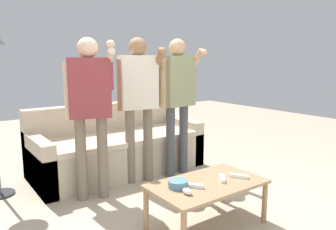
{
  "coord_description": "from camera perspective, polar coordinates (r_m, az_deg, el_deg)",
  "views": [
    {
      "loc": [
        -1.6,
        -2.05,
        1.37
      ],
      "look_at": [
        0.16,
        0.38,
        0.86
      ],
      "focal_mm": 34.63,
      "sensor_mm": 36.0,
      "label": 1
    }
  ],
  "objects": [
    {
      "name": "game_remote_wand_far",
      "position": [
        2.61,
        4.43,
        -12.32
      ],
      "size": [
        0.13,
        0.15,
        0.03
      ],
      "color": "white",
      "rests_on": "coffee_table"
    },
    {
      "name": "game_remote_wand_near",
      "position": [
        2.79,
        9.57,
        -10.93
      ],
      "size": [
        0.13,
        0.15,
        0.03
      ],
      "color": "white",
      "rests_on": "coffee_table"
    },
    {
      "name": "coffee_table",
      "position": [
        2.75,
        6.88,
        -12.6
      ],
      "size": [
        0.95,
        0.55,
        0.38
      ],
      "color": "#997551",
      "rests_on": "ground"
    },
    {
      "name": "player_center",
      "position": [
        3.57,
        -5.22,
        3.87
      ],
      "size": [
        0.46,
        0.44,
        1.61
      ],
      "color": "#756656",
      "rests_on": "ground"
    },
    {
      "name": "couch",
      "position": [
        4.11,
        -9.0,
        -5.75
      ],
      "size": [
        2.04,
        0.9,
        0.81
      ],
      "color": "#B7A88E",
      "rests_on": "ground"
    },
    {
      "name": "game_remote_wand_spare",
      "position": [
        2.87,
        12.38,
        -10.46
      ],
      "size": [
        0.11,
        0.16,
        0.03
      ],
      "color": "white",
      "rests_on": "coffee_table"
    },
    {
      "name": "player_right",
      "position": [
        3.78,
        1.69,
        4.21
      ],
      "size": [
        0.49,
        0.37,
        1.61
      ],
      "color": "#47474C",
      "rests_on": "ground"
    },
    {
      "name": "player_left",
      "position": [
        3.19,
        -13.61,
        2.62
      ],
      "size": [
        0.46,
        0.41,
        1.58
      ],
      "color": "#756656",
      "rests_on": "ground"
    },
    {
      "name": "snack_bowl",
      "position": [
        2.6,
        1.75,
        -12.04
      ],
      "size": [
        0.16,
        0.16,
        0.06
      ],
      "primitive_type": "cylinder",
      "color": "teal",
      "rests_on": "coffee_table"
    },
    {
      "name": "game_remote_nunchuk",
      "position": [
        2.49,
        3.41,
        -13.23
      ],
      "size": [
        0.06,
        0.09,
        0.05
      ],
      "color": "white",
      "rests_on": "coffee_table"
    },
    {
      "name": "ground_plane",
      "position": [
        2.94,
        1.87,
        -18.14
      ],
      "size": [
        12.0,
        12.0,
        0.0
      ],
      "primitive_type": "plane",
      "color": "tan"
    }
  ]
}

